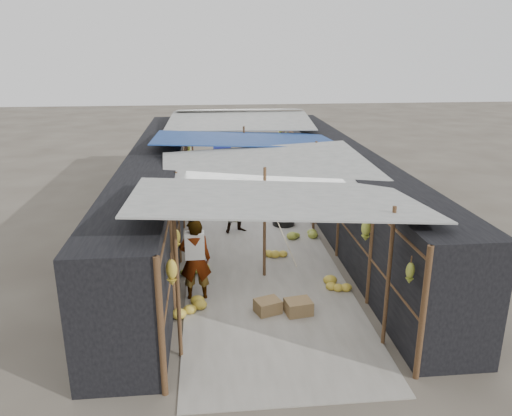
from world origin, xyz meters
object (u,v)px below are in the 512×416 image
object	(u,v)px
shopper_blue	(239,205)
crate_near	(268,307)
black_basin	(283,222)
vendor_seated	(276,176)
vendor_elderly	(195,259)

from	to	relation	value
shopper_blue	crate_near	bearing A→B (deg)	-102.79
crate_near	shopper_blue	xyz separation A→B (m)	(-0.27, 4.68, 0.66)
crate_near	black_basin	bearing A→B (deg)	58.09
black_basin	shopper_blue	distance (m)	1.61
black_basin	vendor_seated	bearing A→B (deg)	85.45
vendor_elderly	vendor_seated	bearing A→B (deg)	-110.88
crate_near	shopper_blue	distance (m)	4.73
crate_near	vendor_elderly	world-z (taller)	vendor_elderly
black_basin	shopper_blue	xyz separation A→B (m)	(-1.38, -0.45, 0.71)
vendor_elderly	crate_near	bearing A→B (deg)	149.08
crate_near	black_basin	distance (m)	5.24
crate_near	shopper_blue	bearing A→B (deg)	73.56
crate_near	vendor_elderly	size ratio (longest dim) A/B	0.27
vendor_elderly	shopper_blue	xyz separation A→B (m)	(1.16, 3.90, -0.08)
crate_near	vendor_seated	size ratio (longest dim) A/B	0.50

